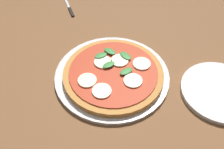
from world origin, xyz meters
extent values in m
cube|color=brown|center=(0.00, 0.00, 0.72)|extent=(1.28, 1.10, 0.04)
cube|color=brown|center=(-0.56, -0.47, 0.35)|extent=(0.07, 0.07, 0.70)
cube|color=brown|center=(-0.56, 0.47, 0.35)|extent=(0.07, 0.07, 0.70)
cylinder|color=silver|center=(0.05, 0.05, 0.75)|extent=(0.35, 0.35, 0.01)
cylinder|color=#C6843F|center=(0.06, 0.05, 0.76)|extent=(0.30, 0.30, 0.02)
cylinder|color=#B7381E|center=(0.06, 0.05, 0.78)|extent=(0.27, 0.27, 0.00)
cylinder|color=beige|center=(0.14, 0.04, 0.78)|extent=(0.05, 0.05, 0.00)
cylinder|color=beige|center=(0.08, 0.12, 0.78)|extent=(0.05, 0.05, 0.00)
cylinder|color=beige|center=(0.01, 0.13, 0.78)|extent=(0.05, 0.05, 0.00)
cylinder|color=beige|center=(0.01, 0.06, 0.78)|extent=(0.05, 0.05, 0.00)
cylinder|color=beige|center=(0.03, 0.01, 0.78)|extent=(0.05, 0.05, 0.00)
cylinder|color=beige|center=(0.12, -0.01, 0.78)|extent=(0.05, 0.05, 0.00)
ellipsoid|color=#337F38|center=(0.04, 0.04, 0.78)|extent=(0.04, 0.04, 0.00)
ellipsoid|color=#337F38|center=(-0.02, 0.02, 0.78)|extent=(0.04, 0.05, 0.00)
ellipsoid|color=#337F38|center=(0.01, 0.00, 0.78)|extent=(0.04, 0.04, 0.00)
ellipsoid|color=#337F38|center=(0.05, 0.09, 0.78)|extent=(0.05, 0.04, 0.00)
ellipsoid|color=#337F38|center=(-0.01, 0.07, 0.78)|extent=(0.04, 0.05, 0.00)
cylinder|color=white|center=(0.02, 0.37, 0.75)|extent=(0.23, 0.23, 0.01)
cube|color=black|center=(-0.23, -0.20, 0.75)|extent=(0.06, 0.05, 0.01)
cube|color=silver|center=(-0.30, -0.25, 0.74)|extent=(0.09, 0.07, 0.00)
camera|label=1|loc=(0.56, 0.20, 1.34)|focal=41.47mm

